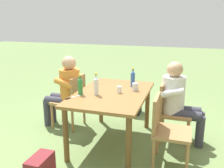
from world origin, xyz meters
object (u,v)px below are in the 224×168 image
chair_far_right (166,127)px  bottle_clear (96,85)px  chair_far_left (170,109)px  cup_glass (135,87)px  person_in_plaid_shirt (66,88)px  bottle_green (80,86)px  bottle_blue (133,79)px  cup_white (119,90)px  backpack_by_far_side (135,103)px  dining_table (112,99)px  table_knife (72,97)px  person_in_white_shirt (179,98)px  chair_near_left (72,99)px

chair_far_right → bottle_clear: bearing=-99.5°
chair_far_left → cup_glass: (0.15, -0.49, 0.33)m
person_in_plaid_shirt → bottle_green: person_in_plaid_shirt is taller
bottle_blue → cup_white: bearing=-16.5°
bottle_blue → cup_white: size_ratio=3.14×
chair_far_left → backpack_by_far_side: bearing=-141.6°
chair_far_left → bottle_green: 1.33m
dining_table → bottle_clear: 0.33m
cup_white → cup_glass: cup_glass is taller
bottle_blue → table_knife: bottle_blue is taller
bottle_clear → cup_white: size_ratio=3.29×
chair_far_left → person_in_white_shirt: (-0.00, 0.11, 0.17)m
person_in_white_shirt → person_in_plaid_shirt: (-0.00, -1.77, 0.00)m
bottle_green → cup_glass: bearing=120.5°
bottle_blue → table_knife: (0.75, -0.63, -0.12)m
bottle_green → bottle_clear: (-0.05, 0.21, 0.01)m
chair_near_left → table_knife: chair_near_left is taller
chair_far_right → bottle_green: size_ratio=3.11×
person_in_plaid_shirt → bottle_clear: size_ratio=3.93×
dining_table → bottle_clear: size_ratio=4.81×
person_in_plaid_shirt → bottle_green: size_ratio=4.21×
cup_white → bottle_clear: bearing=-56.2°
bottle_blue → cup_glass: size_ratio=2.63×
person_in_white_shirt → chair_near_left: bearing=-89.7°
bottle_blue → cup_glass: 0.23m
cup_white → cup_glass: 0.25m
person_in_plaid_shirt → cup_glass: size_ratio=10.83×
dining_table → cup_glass: bearing=121.5°
dining_table → person_in_plaid_shirt: size_ratio=1.22×
chair_near_left → bottle_clear: size_ratio=2.90×
chair_near_left → cup_white: chair_near_left is taller
bottle_green → chair_far_left: bearing=115.1°
chair_far_left → person_in_plaid_shirt: (-0.00, -1.66, 0.17)m
person_in_white_shirt → cup_white: person_in_white_shirt is taller
dining_table → bottle_blue: bottle_blue is taller
chair_far_right → bottle_clear: (-0.16, -0.94, 0.40)m
person_in_plaid_shirt → cup_white: 1.04m
chair_far_right → person_in_white_shirt: person_in_white_shirt is taller
chair_near_left → bottle_green: 0.77m
person_in_white_shirt → backpack_by_far_side: 1.29m
bottle_clear → backpack_by_far_side: (-1.38, 0.24, -0.69)m
cup_white → cup_glass: size_ratio=0.84×
chair_far_right → backpack_by_far_side: (-1.54, -0.70, -0.29)m
person_in_plaid_shirt → backpack_by_far_side: bearing=132.7°
cup_glass → backpack_by_far_side: (-1.04, -0.21, -0.61)m
bottle_green → cup_white: 0.53m
chair_far_right → cup_glass: bearing=-135.5°
table_knife → backpack_by_far_side: size_ratio=0.54×
bottle_green → cup_glass: 0.77m
table_knife → cup_glass: bearing=128.0°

